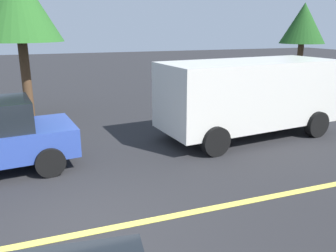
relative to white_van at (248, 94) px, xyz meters
name	(u,v)px	position (x,y,z in m)	size (l,w,h in m)	color
ground_plane	(82,234)	(-5.20, -3.53, -1.27)	(80.00, 80.00, 0.00)	#262628
lane_marking_centre	(247,201)	(-2.20, -3.53, -1.26)	(28.00, 0.16, 0.01)	#E0D14C
white_van	(248,94)	(0.00, 0.00, 0.00)	(5.38, 2.70, 2.20)	silver
tree_centre_verge	(18,4)	(-6.04, 4.75, 2.58)	(2.82, 2.82, 5.14)	#513823
tree_right_verge	(303,24)	(5.81, 4.70, 1.97)	(2.00, 2.00, 4.17)	#513823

